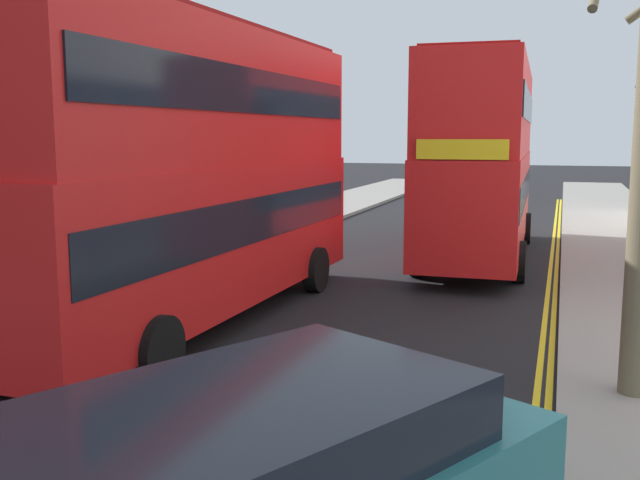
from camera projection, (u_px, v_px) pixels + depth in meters
The scene contains 5 objects.
sidewalk_left at pixel (135, 266), 19.66m from camera, with size 4.00×80.00×0.14m, color gray.
kerb_line_outer at pixel (554, 318), 14.35m from camera, with size 0.10×56.00×0.01m, color yellow.
kerb_line_inner at pixel (545, 317), 14.40m from camera, with size 0.10×56.00×0.01m, color yellow.
double_decker_bus_away at pixel (193, 166), 13.61m from camera, with size 2.94×10.85×5.64m.
double_decker_bus_oncoming at pixel (482, 155), 20.87m from camera, with size 3.00×10.86×5.64m.
Camera 1 is at (4.44, -0.73, 3.61)m, focal length 40.55 mm.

